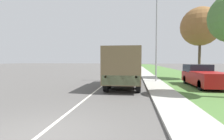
{
  "coord_description": "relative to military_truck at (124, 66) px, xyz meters",
  "views": [
    {
      "loc": [
        2.64,
        -4.49,
        2.1
      ],
      "look_at": [
        0.74,
        10.51,
        1.3
      ],
      "focal_mm": 28.0,
      "sensor_mm": 36.0,
      "label": 1
    }
  ],
  "objects": [
    {
      "name": "ground_plane",
      "position": [
        -1.84,
        30.91,
        -1.68
      ],
      "size": [
        180.0,
        180.0,
        0.0
      ],
      "primitive_type": "plane",
      "color": "#565451"
    },
    {
      "name": "lane_centre_stripe",
      "position": [
        -1.84,
        30.91,
        -1.68
      ],
      "size": [
        0.12,
        120.0,
        0.0
      ],
      "color": "silver",
      "rests_on": "ground"
    },
    {
      "name": "sidewalk_right",
      "position": [
        2.66,
        30.91,
        -1.62
      ],
      "size": [
        1.8,
        120.0,
        0.12
      ],
      "color": "#ADAAA3",
      "rests_on": "ground"
    },
    {
      "name": "grass_strip_right",
      "position": [
        7.06,
        30.91,
        -1.67
      ],
      "size": [
        7.0,
        120.0,
        0.02
      ],
      "color": "#4C7538",
      "rests_on": "ground"
    },
    {
      "name": "military_truck",
      "position": [
        0.0,
        0.0,
        0.0
      ],
      "size": [
        2.46,
        6.57,
        3.01
      ],
      "color": "#545B3D",
      "rests_on": "ground"
    },
    {
      "name": "car_nearest_ahead",
      "position": [
        0.14,
        14.22,
        -0.96
      ],
      "size": [
        1.82,
        4.13,
        1.62
      ],
      "color": "silver",
      "rests_on": "ground"
    },
    {
      "name": "car_second_ahead",
      "position": [
        0.09,
        23.98,
        -0.93
      ],
      "size": [
        1.71,
        4.12,
        1.7
      ],
      "color": "navy",
      "rests_on": "ground"
    },
    {
      "name": "car_third_ahead",
      "position": [
        -0.1,
        36.69,
        -0.94
      ],
      "size": [
        1.85,
        4.16,
        1.68
      ],
      "color": "silver",
      "rests_on": "ground"
    },
    {
      "name": "car_fourth_ahead",
      "position": [
        -0.4,
        52.46,
        -1.02
      ],
      "size": [
        1.75,
        4.73,
        1.48
      ],
      "color": "#B7BABF",
      "rests_on": "ground"
    },
    {
      "name": "pickup_truck",
      "position": [
        6.33,
        1.26,
        -0.83
      ],
      "size": [
        2.03,
        5.45,
        1.76
      ],
      "color": "maroon",
      "rests_on": "grass_strip_right"
    },
    {
      "name": "lamp_post",
      "position": [
        2.73,
        3.7,
        3.2
      ],
      "size": [
        1.69,
        0.24,
        8.15
      ],
      "color": "gray",
      "rests_on": "sidewalk_right"
    },
    {
      "name": "tree_mid_right",
      "position": [
        7.95,
        6.76,
        4.14
      ],
      "size": [
        4.19,
        4.19,
        7.91
      ],
      "color": "#4C3D2D",
      "rests_on": "grass_strip_right"
    }
  ]
}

